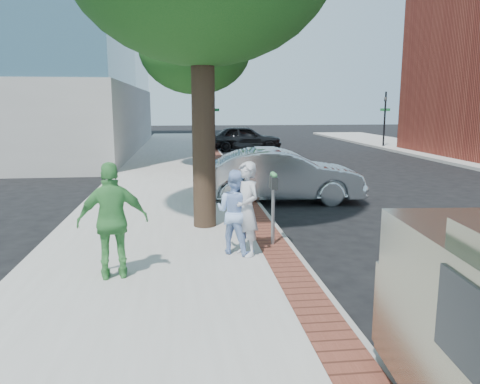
{
  "coord_description": "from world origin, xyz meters",
  "views": [
    {
      "loc": [
        -1.03,
        -8.7,
        2.92
      ],
      "look_at": [
        0.05,
        0.45,
        1.2
      ],
      "focal_mm": 35.0,
      "sensor_mm": 36.0,
      "label": 1
    }
  ],
  "objects": [
    {
      "name": "ground",
      "position": [
        0.0,
        0.0,
        0.0
      ],
      "size": [
        120.0,
        120.0,
        0.0
      ],
      "primitive_type": "plane",
      "color": "black",
      "rests_on": "ground"
    },
    {
      "name": "sidewalk",
      "position": [
        -1.5,
        8.0,
        0.07
      ],
      "size": [
        5.0,
        60.0,
        0.15
      ],
      "primitive_type": "cube",
      "color": "#9E9991",
      "rests_on": "ground"
    },
    {
      "name": "brick_strip",
      "position": [
        0.7,
        8.0,
        0.15
      ],
      "size": [
        0.6,
        60.0,
        0.01
      ],
      "primitive_type": "cube",
      "color": "brown",
      "rests_on": "sidewalk"
    },
    {
      "name": "curb",
      "position": [
        1.05,
        8.0,
        0.07
      ],
      "size": [
        0.1,
        60.0,
        0.15
      ],
      "primitive_type": "cube",
      "color": "gray",
      "rests_on": "ground"
    },
    {
      "name": "signal_near",
      "position": [
        0.9,
        22.0,
        2.25
      ],
      "size": [
        0.7,
        0.15,
        3.8
      ],
      "color": "black",
      "rests_on": "ground"
    },
    {
      "name": "signal_far",
      "position": [
        12.5,
        22.0,
        2.25
      ],
      "size": [
        0.7,
        0.15,
        3.8
      ],
      "color": "black",
      "rests_on": "ground"
    },
    {
      "name": "tree_far",
      "position": [
        -0.5,
        12.0,
        5.3
      ],
      "size": [
        4.8,
        4.8,
        7.14
      ],
      "color": "black",
      "rests_on": "sidewalk"
    },
    {
      "name": "parking_meter",
      "position": [
        0.69,
        0.22,
        1.21
      ],
      "size": [
        0.12,
        0.32,
        1.47
      ],
      "color": "gray",
      "rests_on": "sidewalk"
    },
    {
      "name": "person_gray",
      "position": [
        0.08,
        -0.35,
        1.03
      ],
      "size": [
        0.66,
        0.76,
        1.76
      ],
      "primitive_type": "imported",
      "rotation": [
        0.0,
        0.0,
        -1.11
      ],
      "color": "#B2B2B7",
      "rests_on": "sidewalk"
    },
    {
      "name": "person_officer",
      "position": [
        -0.11,
        -0.19,
        0.95
      ],
      "size": [
        0.98,
        0.93,
        1.59
      ],
      "primitive_type": "imported",
      "rotation": [
        0.0,
        0.0,
        2.55
      ],
      "color": "#9CBCF1",
      "rests_on": "sidewalk"
    },
    {
      "name": "person_green",
      "position": [
        -2.19,
        -1.26,
        1.1
      ],
      "size": [
        1.17,
        0.64,
        1.89
      ],
      "primitive_type": "imported",
      "rotation": [
        0.0,
        0.0,
        3.31
      ],
      "color": "#469B4A",
      "rests_on": "sidewalk"
    },
    {
      "name": "sedan_silver",
      "position": [
        1.84,
        5.09,
        0.81
      ],
      "size": [
        5.02,
        2.04,
        1.62
      ],
      "primitive_type": "imported",
      "rotation": [
        0.0,
        0.0,
        1.5
      ],
      "color": "#B9BDC1",
      "rests_on": "ground"
    },
    {
      "name": "bg_car",
      "position": [
        2.82,
        21.39,
        0.81
      ],
      "size": [
        4.77,
        1.94,
        1.62
      ],
      "primitive_type": "imported",
      "rotation": [
        0.0,
        0.0,
        1.57
      ],
      "color": "black",
      "rests_on": "ground"
    }
  ]
}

